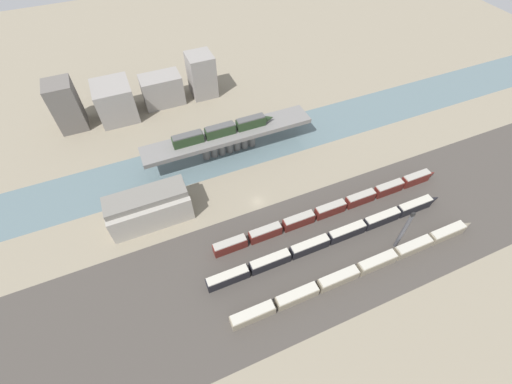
% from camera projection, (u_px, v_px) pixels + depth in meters
% --- Properties ---
extents(ground_plane, '(400.00, 400.00, 0.00)m').
position_uv_depth(ground_plane, '(258.00, 202.00, 113.20)').
color(ground_plane, gray).
extents(railbed_yard, '(280.00, 42.00, 0.01)m').
position_uv_depth(railbed_yard, '(290.00, 261.00, 98.92)').
color(railbed_yard, '#423D38').
rests_on(railbed_yard, ground).
extents(river_water, '(320.00, 21.15, 0.01)m').
position_uv_depth(river_water, '(230.00, 151.00, 129.09)').
color(river_water, slate).
rests_on(river_water, ground).
extents(bridge, '(62.60, 9.70, 8.90)m').
position_uv_depth(bridge, '(229.00, 137.00, 123.83)').
color(bridge, slate).
rests_on(bridge, ground).
extents(train_on_bridge, '(37.78, 3.14, 3.92)m').
position_uv_depth(train_on_bridge, '(224.00, 130.00, 120.45)').
color(train_on_bridge, '#23381E').
rests_on(train_on_bridge, bridge).
extents(train_yard_near, '(79.48, 2.89, 3.73)m').
position_uv_depth(train_yard_near, '(362.00, 269.00, 95.42)').
color(train_yard_near, gray).
rests_on(train_yard_near, ground).
extents(train_yard_mid, '(79.87, 2.71, 3.91)m').
position_uv_depth(train_yard_mid, '(332.00, 238.00, 101.87)').
color(train_yard_mid, black).
rests_on(train_yard_mid, ground).
extents(train_yard_far, '(81.56, 2.69, 4.00)m').
position_uv_depth(train_yard_far, '(333.00, 208.00, 108.95)').
color(train_yard_far, '#5B1E19').
rests_on(train_yard_far, ground).
extents(warehouse_building, '(24.73, 11.37, 11.26)m').
position_uv_depth(warehouse_building, '(149.00, 207.00, 105.03)').
color(warehouse_building, '#9E998E').
rests_on(warehouse_building, ground).
extents(signal_tower, '(1.03, 1.03, 16.17)m').
position_uv_depth(signal_tower, '(403.00, 231.00, 96.33)').
color(signal_tower, '#4C4C51').
rests_on(signal_tower, ground).
extents(city_block_far_left, '(9.92, 10.88, 19.47)m').
position_uv_depth(city_block_far_left, '(66.00, 106.00, 131.39)').
color(city_block_far_left, '#605B56').
rests_on(city_block_far_left, ground).
extents(city_block_left, '(14.33, 15.64, 14.66)m').
position_uv_depth(city_block_left, '(115.00, 101.00, 137.32)').
color(city_block_left, gray).
rests_on(city_block_left, ground).
extents(city_block_center, '(16.51, 10.24, 12.55)m').
position_uv_depth(city_block_center, '(162.00, 90.00, 144.44)').
color(city_block_center, gray).
rests_on(city_block_center, ground).
extents(city_block_right, '(10.51, 11.21, 18.23)m').
position_uv_depth(city_block_right, '(202.00, 75.00, 146.65)').
color(city_block_right, gray).
rests_on(city_block_right, ground).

